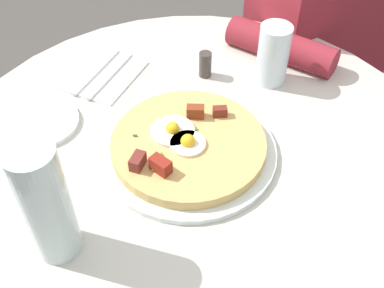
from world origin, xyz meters
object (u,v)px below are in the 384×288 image
(fork, at_px, (110,75))
(water_glass, at_px, (273,55))
(water_bottle, at_px, (46,204))
(person_seated, at_px, (310,73))
(dining_table, at_px, (195,205))
(pepper_shaker, at_px, (205,64))
(breakfast_pizza, at_px, (187,144))
(knife, at_px, (96,71))
(pizza_plate, at_px, (188,151))
(bread_plate, at_px, (42,122))

(fork, height_order, water_glass, water_glass)
(water_bottle, bearing_deg, person_seated, 23.89)
(dining_table, xyz_separation_m, person_seated, (0.57, 0.30, -0.05))
(water_glass, xyz_separation_m, pepper_shaker, (-0.12, 0.08, -0.04))
(breakfast_pizza, xyz_separation_m, pepper_shaker, (0.15, 0.19, 0.00))
(dining_table, bearing_deg, fork, 101.35)
(pepper_shaker, bearing_deg, knife, 149.85)
(pizza_plate, distance_m, water_bottle, 0.31)
(fork, distance_m, water_bottle, 0.45)
(fork, relative_size, water_bottle, 0.82)
(pizza_plate, distance_m, pepper_shaker, 0.25)
(breakfast_pizza, bearing_deg, pepper_shaker, 52.17)
(pizza_plate, xyz_separation_m, knife, (-0.06, 0.32, 0.00))
(person_seated, bearing_deg, water_bottle, -156.11)
(dining_table, height_order, breakfast_pizza, breakfast_pizza)
(pizza_plate, bearing_deg, breakfast_pizza, 156.85)
(water_bottle, bearing_deg, pepper_shaker, 32.93)
(dining_table, height_order, bread_plate, bread_plate)
(bread_plate, xyz_separation_m, knife, (0.16, 0.10, 0.00))
(breakfast_pizza, relative_size, water_bottle, 1.33)
(water_glass, bearing_deg, breakfast_pizza, -157.92)
(dining_table, bearing_deg, pepper_shaker, 55.68)
(person_seated, height_order, water_glass, person_seated)
(breakfast_pizza, bearing_deg, fork, 98.05)
(breakfast_pizza, xyz_separation_m, knife, (-0.06, 0.32, -0.02))
(bread_plate, xyz_separation_m, water_bottle, (-0.06, -0.29, 0.10))
(person_seated, distance_m, bread_plate, 0.84)
(pepper_shaker, bearing_deg, person_seated, 13.57)
(water_glass, bearing_deg, pepper_shaker, 144.27)
(pizza_plate, xyz_separation_m, breakfast_pizza, (-0.00, 0.00, 0.02))
(person_seated, distance_m, pizza_plate, 0.69)
(dining_table, distance_m, pizza_plate, 0.18)
(person_seated, height_order, knife, person_seated)
(bread_plate, bearing_deg, dining_table, -41.98)
(bread_plate, height_order, water_glass, water_glass)
(person_seated, bearing_deg, water_glass, -149.03)
(pizza_plate, height_order, breakfast_pizza, breakfast_pizza)
(person_seated, xyz_separation_m, pepper_shaker, (-0.43, -0.10, 0.25))
(breakfast_pizza, relative_size, knife, 1.61)
(breakfast_pizza, bearing_deg, person_seated, 27.06)
(dining_table, bearing_deg, bread_plate, 138.02)
(dining_table, bearing_deg, breakfast_pizza, 176.02)
(breakfast_pizza, xyz_separation_m, bread_plate, (-0.22, 0.21, -0.02))
(bread_plate, bearing_deg, pizza_plate, -43.87)
(fork, height_order, knife, same)
(bread_plate, bearing_deg, water_bottle, -100.76)
(water_glass, bearing_deg, pizza_plate, -157.67)
(breakfast_pizza, bearing_deg, water_bottle, -163.35)
(fork, xyz_separation_m, water_bottle, (-0.23, -0.37, 0.10))
(dining_table, distance_m, bread_plate, 0.36)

